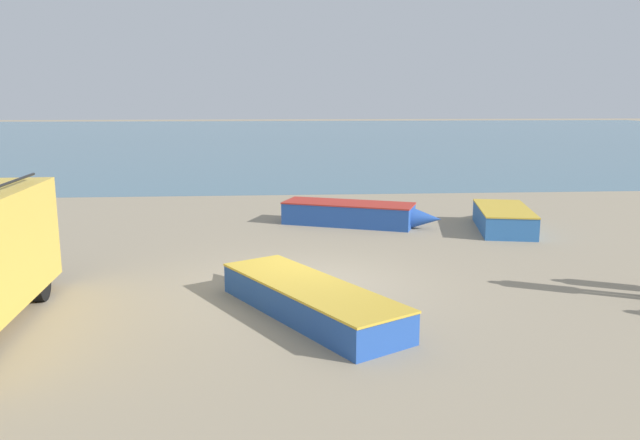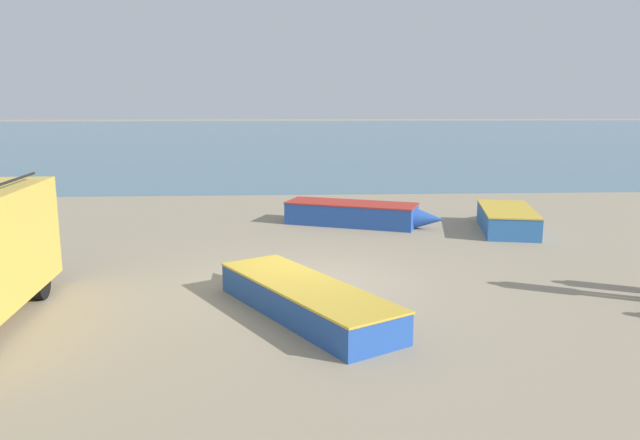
# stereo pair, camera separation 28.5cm
# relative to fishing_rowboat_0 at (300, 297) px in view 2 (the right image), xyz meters

# --- Properties ---
(ground_plane) EXTENTS (200.00, 200.00, 0.00)m
(ground_plane) POSITION_rel_fishing_rowboat_0_xyz_m (0.15, 1.63, -0.28)
(ground_plane) COLOR gray
(sea_water) EXTENTS (120.00, 80.00, 0.01)m
(sea_water) POSITION_rel_fishing_rowboat_0_xyz_m (0.15, 53.63, -0.28)
(sea_water) COLOR #477084
(sea_water) RESTS_ON ground_plane
(fishing_rowboat_0) EXTENTS (3.35, 4.85, 0.56)m
(fishing_rowboat_0) POSITION_rel_fishing_rowboat_0_xyz_m (0.00, 0.00, 0.00)
(fishing_rowboat_0) COLOR #234CA3
(fishing_rowboat_0) RESTS_ON ground_plane
(fishing_rowboat_1) EXTENTS (1.99, 3.81, 0.65)m
(fishing_rowboat_1) POSITION_rel_fishing_rowboat_0_xyz_m (6.10, 6.74, 0.04)
(fishing_rowboat_1) COLOR #2D66AD
(fishing_rowboat_1) RESTS_ON ground_plane
(fishing_rowboat_2) EXTENTS (4.70, 2.60, 0.67)m
(fishing_rowboat_2) POSITION_rel_fishing_rowboat_0_xyz_m (1.89, 7.65, 0.05)
(fishing_rowboat_2) COLOR #234CA3
(fishing_rowboat_2) RESTS_ON ground_plane
(fisherman_2) EXTENTS (0.44, 0.44, 1.67)m
(fisherman_2) POSITION_rel_fishing_rowboat_0_xyz_m (-7.62, 5.99, 0.72)
(fisherman_2) COLOR navy
(fisherman_2) RESTS_ON ground_plane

